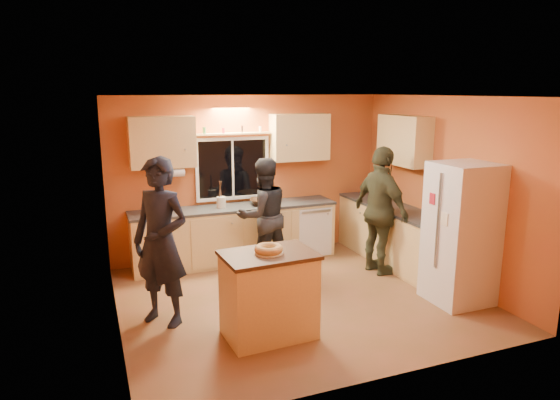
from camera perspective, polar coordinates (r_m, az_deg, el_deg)
name	(u,v)px	position (r m, az deg, el deg)	size (l,w,h in m)	color
ground	(298,298)	(6.68, 2.12, -11.14)	(4.50, 4.50, 0.00)	brown
room_shell	(295,171)	(6.63, 1.77, 3.29)	(4.54, 4.04, 2.61)	#BC5530
back_counter	(257,232)	(8.03, -2.59, -3.63)	(4.23, 0.62, 0.90)	#E3C477
right_counter	(403,239)	(7.85, 13.88, -4.36)	(0.62, 1.84, 0.90)	#E3C477
refrigerator	(461,234)	(6.72, 20.01, -3.63)	(0.72, 0.70, 1.80)	silver
island	(269,294)	(5.55, -1.28, -10.72)	(1.03, 0.73, 0.96)	#E3C477
bundt_pastry	(269,249)	(5.37, -1.31, -5.63)	(0.31, 0.31, 0.09)	tan
person_left	(161,242)	(5.86, -13.47, -4.71)	(0.71, 0.47, 1.96)	black
person_center	(263,215)	(7.39, -1.95, -1.78)	(0.83, 0.65, 1.71)	black
person_right	(381,211)	(7.44, 11.46, -1.24)	(1.11, 0.46, 1.89)	#363A25
mixing_bowl	(262,202)	(7.89, -2.07, -0.18)	(0.38, 0.38, 0.09)	black
utensil_crock	(221,202)	(7.72, -6.73, -0.27)	(0.14, 0.14, 0.17)	#ECE5C5
potted_plant	(441,213)	(7.10, 17.94, -1.43)	(0.26, 0.23, 0.29)	gray
red_box	(382,200)	(8.22, 11.58, -0.02)	(0.16, 0.12, 0.07)	#B11B2B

